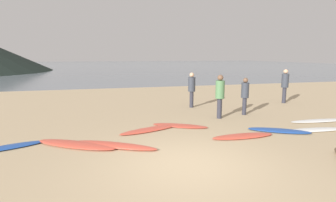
{
  "coord_description": "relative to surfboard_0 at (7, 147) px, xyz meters",
  "views": [
    {
      "loc": [
        -2.04,
        -5.78,
        2.56
      ],
      "look_at": [
        1.0,
        5.53,
        0.6
      ],
      "focal_mm": 29.31,
      "sensor_mm": 36.0,
      "label": 1
    }
  ],
  "objects": [
    {
      "name": "surfboard_8",
      "position": [
        10.89,
        0.33,
        -0.0
      ],
      "size": [
        2.6,
        0.63,
        0.07
      ],
      "primitive_type": "ellipsoid",
      "rotation": [
        0.0,
        0.0,
        -0.06
      ],
      "color": "white",
      "rests_on": "ground"
    },
    {
      "name": "person_1",
      "position": [
        7.32,
        1.87,
        1.02
      ],
      "size": [
        0.36,
        0.36,
        1.79
      ],
      "rotation": [
        0.0,
        0.0,
        3.29
      ],
      "color": "#2D2D38",
      "rests_on": "ground"
    },
    {
      "name": "surfboard_5",
      "position": [
        6.89,
        -0.74,
        0.0
      ],
      "size": [
        2.1,
        0.57,
        0.07
      ],
      "primitive_type": "ellipsoid",
      "rotation": [
        0.0,
        0.0,
        0.01
      ],
      "color": "#D84C38",
      "rests_on": "ground"
    },
    {
      "name": "ocean_water",
      "position": [
        4.47,
        63.51,
        -0.04
      ],
      "size": [
        140.0,
        100.0,
        0.01
      ],
      "primitive_type": "cube",
      "color": "slate",
      "rests_on": "ground"
    },
    {
      "name": "surfboard_3",
      "position": [
        4.21,
        0.8,
        -0.0
      ],
      "size": [
        2.33,
        1.29,
        0.07
      ],
      "primitive_type": "ellipsoid",
      "rotation": [
        0.0,
        0.0,
        0.35
      ],
      "color": "#D84C38",
      "rests_on": "ground"
    },
    {
      "name": "person_3",
      "position": [
        8.67,
        2.22,
        0.91
      ],
      "size": [
        0.32,
        0.32,
        1.61
      ],
      "rotation": [
        0.0,
        0.0,
        2.79
      ],
      "color": "#2D2D38",
      "rests_on": "ground"
    },
    {
      "name": "ground_plane",
      "position": [
        4.47,
        7.58,
        -0.14
      ],
      "size": [
        120.0,
        120.0,
        0.2
      ],
      "primitive_type": "cube",
      "color": "tan",
      "rests_on": "ground"
    },
    {
      "name": "surfboard_2",
      "position": [
        2.92,
        -0.63,
        0.01
      ],
      "size": [
        2.39,
        1.73,
        0.1
      ],
      "primitive_type": "ellipsoid",
      "rotation": [
        0.0,
        0.0,
        -0.56
      ],
      "color": "#D84C38",
      "rests_on": "ground"
    },
    {
      "name": "surfboard_6",
      "position": [
        8.4,
        -0.51,
        0.01
      ],
      "size": [
        2.02,
        1.52,
        0.09
      ],
      "primitive_type": "ellipsoid",
      "rotation": [
        0.0,
        0.0,
        -0.54
      ],
      "color": "#1E479E",
      "rests_on": "ground"
    },
    {
      "name": "surfboard_4",
      "position": [
        5.36,
        1.03,
        -0.01
      ],
      "size": [
        2.04,
        1.5,
        0.06
      ],
      "primitive_type": "ellipsoid",
      "rotation": [
        0.0,
        0.0,
        -0.52
      ],
      "color": "#D84C38",
      "rests_on": "ground"
    },
    {
      "name": "surfboard_7",
      "position": [
        9.7,
        -0.73,
        0.0
      ],
      "size": [
        2.15,
        0.69,
        0.07
      ],
      "primitive_type": "ellipsoid",
      "rotation": [
        0.0,
        0.0,
        -0.11
      ],
      "color": "white",
      "rests_on": "ground"
    },
    {
      "name": "person_2",
      "position": [
        12.31,
        4.32,
        1.04
      ],
      "size": [
        0.37,
        0.37,
        1.82
      ],
      "rotation": [
        0.0,
        0.0,
        5.98
      ],
      "color": "#2D2D38",
      "rests_on": "ground"
    },
    {
      "name": "surfboard_1",
      "position": [
        1.83,
        -0.28,
        0.01
      ],
      "size": [
        2.44,
        1.87,
        0.1
      ],
      "primitive_type": "ellipsoid",
      "rotation": [
        0.0,
        0.0,
        -0.58
      ],
      "color": "#D84C38",
      "rests_on": "ground"
    },
    {
      "name": "person_0",
      "position": [
        7.03,
        4.41,
        0.98
      ],
      "size": [
        0.35,
        0.35,
        1.73
      ],
      "rotation": [
        0.0,
        0.0,
        4.35
      ],
      "color": "#2D2D38",
      "rests_on": "ground"
    },
    {
      "name": "surfboard_0",
      "position": [
        0.0,
        0.0,
        0.0
      ],
      "size": [
        1.97,
        1.14,
        0.07
      ],
      "primitive_type": "ellipsoid",
      "rotation": [
        0.0,
        0.0,
        0.38
      ],
      "color": "#1E479E",
      "rests_on": "ground"
    }
  ]
}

